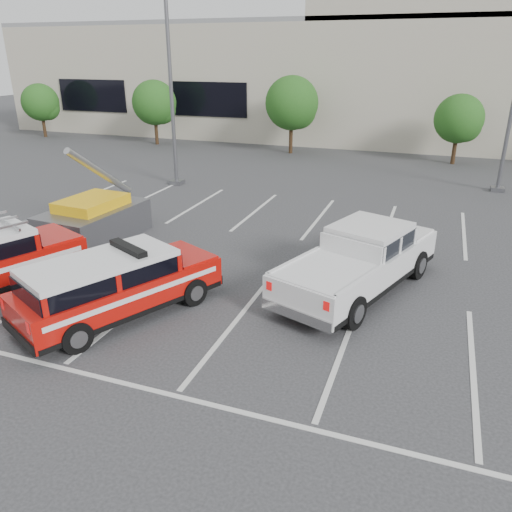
{
  "coord_description": "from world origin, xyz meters",
  "views": [
    {
      "loc": [
        4.14,
        -9.68,
        6.11
      ],
      "look_at": [
        -0.11,
        1.96,
        1.05
      ],
      "focal_mm": 35.0,
      "sensor_mm": 36.0,
      "label": 1
    }
  ],
  "objects": [
    {
      "name": "ground",
      "position": [
        0.0,
        0.0,
        0.0
      ],
      "size": [
        120.0,
        120.0,
        0.0
      ],
      "primitive_type": "plane",
      "color": "#2D2D30",
      "rests_on": "ground"
    },
    {
      "name": "stall_markings",
      "position": [
        0.0,
        4.5,
        0.01
      ],
      "size": [
        23.0,
        15.0,
        0.01
      ],
      "primitive_type": "cube",
      "color": "silver",
      "rests_on": "ground"
    },
    {
      "name": "convention_building",
      "position": [
        0.18,
        31.86,
        4.72
      ],
      "size": [
        60.0,
        16.99,
        13.2
      ],
      "color": "#BDB5A0",
      "rests_on": "ground"
    },
    {
      "name": "tree_far_left",
      "position": [
        -24.91,
        22.05,
        2.5
      ],
      "size": [
        2.77,
        2.77,
        3.99
      ],
      "color": "#3F2B19",
      "rests_on": "ground"
    },
    {
      "name": "tree_left",
      "position": [
        -14.91,
        22.05,
        2.77
      ],
      "size": [
        3.07,
        3.07,
        4.42
      ],
      "color": "#3F2B19",
      "rests_on": "ground"
    },
    {
      "name": "tree_mid_left",
      "position": [
        -4.91,
        22.05,
        3.04
      ],
      "size": [
        3.37,
        3.37,
        4.85
      ],
      "color": "#3F2B19",
      "rests_on": "ground"
    },
    {
      "name": "tree_mid_right",
      "position": [
        5.09,
        22.05,
        2.5
      ],
      "size": [
        2.77,
        2.77,
        3.99
      ],
      "color": "#3F2B19",
      "rests_on": "ground"
    },
    {
      "name": "light_pole_left",
      "position": [
        -8.0,
        12.0,
        5.19
      ],
      "size": [
        0.9,
        0.6,
        10.24
      ],
      "color": "#59595E",
      "rests_on": "ground"
    },
    {
      "name": "fire_chief_suv",
      "position": [
        -2.86,
        -0.49,
        0.72
      ],
      "size": [
        3.82,
        5.31,
        1.76
      ],
      "rotation": [
        0.0,
        0.0,
        -0.45
      ],
      "color": "#B00E08",
      "rests_on": "ground"
    },
    {
      "name": "white_pickup",
      "position": [
        2.51,
        3.01,
        0.71
      ],
      "size": [
        3.84,
        6.14,
        1.78
      ],
      "rotation": [
        0.0,
        0.0,
        -0.34
      ],
      "color": "silver",
      "rests_on": "ground"
    },
    {
      "name": "utility_rig",
      "position": [
        -7.04,
        3.94,
        0.66
      ],
      "size": [
        3.54,
        4.01,
        3.33
      ],
      "rotation": [
        0.0,
        0.0,
        -0.08
      ],
      "color": "#59595E",
      "rests_on": "ground"
    }
  ]
}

